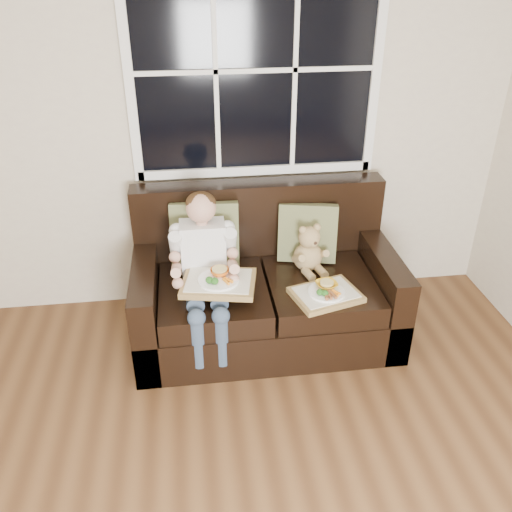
{
  "coord_description": "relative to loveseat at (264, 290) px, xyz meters",
  "views": [
    {
      "loc": [
        0.06,
        -1.0,
        2.32
      ],
      "look_at": [
        0.44,
        1.85,
        0.68
      ],
      "focal_mm": 38.0,
      "sensor_mm": 36.0,
      "label": 1
    }
  ],
  "objects": [
    {
      "name": "window_back",
      "position": [
        0.0,
        0.46,
        1.34
      ],
      "size": [
        1.62,
        0.04,
        1.37
      ],
      "color": "black",
      "rests_on": "room_walls"
    },
    {
      "name": "tray_left",
      "position": [
        -0.32,
        -0.27,
        0.27
      ],
      "size": [
        0.49,
        0.41,
        0.1
      ],
      "rotation": [
        0.0,
        0.0,
        -0.19
      ],
      "color": "#A28349",
      "rests_on": "child"
    },
    {
      "name": "teddy_bear",
      "position": [
        0.29,
        0.01,
        0.28
      ],
      "size": [
        0.23,
        0.27,
        0.34
      ],
      "rotation": [
        0.0,
        0.0,
        0.25
      ],
      "color": "#A48557",
      "rests_on": "loveseat"
    },
    {
      "name": "pillow_left",
      "position": [
        -0.38,
        0.15,
        0.36
      ],
      "size": [
        0.46,
        0.23,
        0.46
      ],
      "rotation": [
        -0.21,
        0.0,
        -0.08
      ],
      "color": "olive",
      "rests_on": "loveseat"
    },
    {
      "name": "room_walls",
      "position": [
        -0.52,
        -2.02,
        1.28
      ],
      "size": [
        4.52,
        5.02,
        2.71
      ],
      "color": "beige",
      "rests_on": "ground"
    },
    {
      "name": "tray_right",
      "position": [
        0.33,
        -0.33,
        0.17
      ],
      "size": [
        0.46,
        0.4,
        0.09
      ],
      "rotation": [
        0.0,
        0.0,
        0.27
      ],
      "color": "#A28349",
      "rests_on": "loveseat"
    },
    {
      "name": "loveseat",
      "position": [
        0.0,
        0.0,
        0.0
      ],
      "size": [
        1.7,
        0.92,
        0.96
      ],
      "color": "black",
      "rests_on": "ground"
    },
    {
      "name": "pillow_right",
      "position": [
        0.31,
        0.15,
        0.34
      ],
      "size": [
        0.42,
        0.26,
        0.4
      ],
      "rotation": [
        -0.21,
        0.0,
        -0.22
      ],
      "color": "olive",
      "rests_on": "loveseat"
    },
    {
      "name": "child",
      "position": [
        -0.4,
        -0.12,
        0.35
      ],
      "size": [
        0.41,
        0.6,
        0.92
      ],
      "color": "silver",
      "rests_on": "loveseat"
    }
  ]
}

